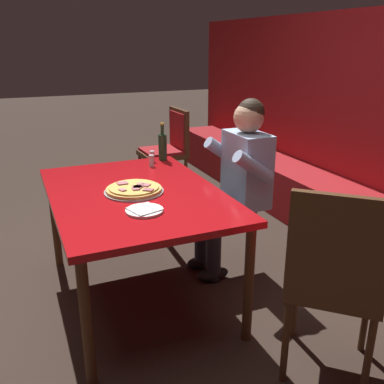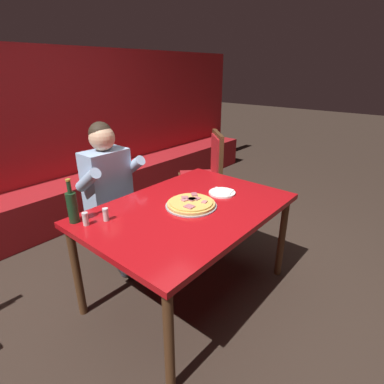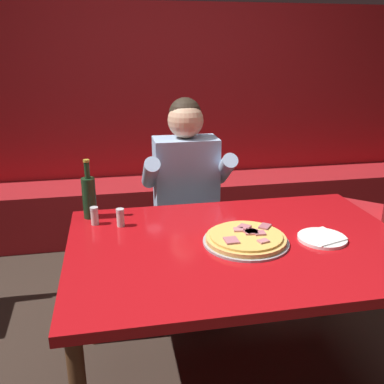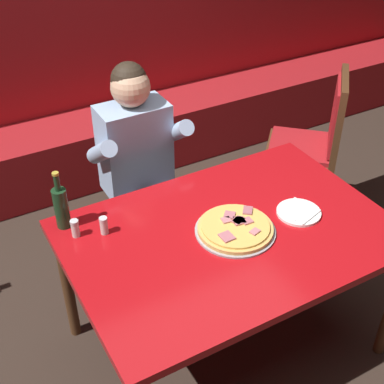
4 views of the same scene
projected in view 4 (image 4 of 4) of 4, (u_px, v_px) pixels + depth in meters
ground_plane at (225, 340)px, 2.86m from camera, size 24.00×24.00×0.00m
booth_wall_panel at (68, 42)px, 3.85m from camera, size 6.80×0.16×1.90m
booth_bench at (95, 148)px, 4.04m from camera, size 6.46×0.48×0.46m
main_dining_table at (230, 244)px, 2.46m from camera, size 1.47×1.01×0.75m
pizza at (235, 228)px, 2.41m from camera, size 0.37×0.37×0.05m
plate_white_paper at (299, 212)px, 2.52m from camera, size 0.21×0.21×0.02m
beer_bottle at (61, 206)px, 2.39m from camera, size 0.07×0.07×0.29m
shaker_red_pepper_flakes at (75, 229)px, 2.37m from camera, size 0.04×0.04×0.09m
shaker_parmesan at (104, 226)px, 2.39m from camera, size 0.04×0.04×0.09m
diner_seated_blue_shirt at (142, 166)px, 2.95m from camera, size 0.53×0.53×1.27m
dining_chair_near_right at (315, 139)px, 3.41m from camera, size 0.62×0.62×1.03m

